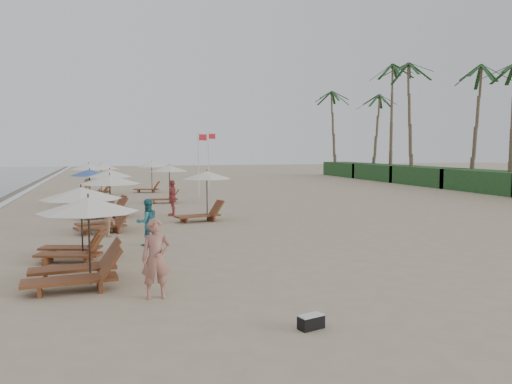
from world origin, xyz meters
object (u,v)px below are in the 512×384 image
object	(u,v)px
lounger_station_1	(75,220)
beachgoer_mid_b	(110,216)
lounger_station_0	(78,242)
lounger_station_6	(99,177)
lounger_station_3	(104,196)
beachgoer_mid_a	(147,222)
lounger_station_5	(85,183)
beachgoer_near	(156,259)
inland_station_0	(203,191)
lounger_station_2	(105,202)
inland_station_2	(150,173)
duffel_bag	(311,322)
beachgoer_far_b	(88,192)
lounger_station_4	(86,188)
beachgoer_far_a	(172,198)
flag_pole_near	(199,161)
inland_station_1	(167,178)

from	to	relation	value
lounger_station_1	beachgoer_mid_b	distance (m)	3.77
lounger_station_0	lounger_station_6	size ratio (longest dim) A/B	1.08
lounger_station_3	beachgoer_mid_a	world-z (taller)	lounger_station_3
lounger_station_5	beachgoer_near	size ratio (longest dim) A/B	1.41
lounger_station_0	lounger_station_1	bearing A→B (deg)	93.98
inland_station_0	beachgoer_mid_b	xyz separation A→B (m)	(-4.06, -3.03, -0.59)
lounger_station_1	lounger_station_2	distance (m)	5.05
lounger_station_3	beachgoer_mid_a	distance (m)	7.83
inland_station_2	lounger_station_0	bearing A→B (deg)	-98.63
inland_station_2	beachgoer_near	xyz separation A→B (m)	(-2.21, -27.14, -0.59)
lounger_station_1	duffel_bag	world-z (taller)	lounger_station_1
lounger_station_3	beachgoer_near	distance (m)	13.90
beachgoer_far_b	lounger_station_6	bearing A→B (deg)	10.22
beachgoer_far_b	duffel_bag	distance (m)	21.90
inland_station_0	lounger_station_3	bearing A→B (deg)	148.86
lounger_station_4	beachgoer_near	world-z (taller)	lounger_station_4
lounger_station_5	inland_station_2	distance (m)	8.00
lounger_station_3	lounger_station_6	distance (m)	12.02
inland_station_2	lounger_station_1	bearing A→B (deg)	-100.31
lounger_station_0	lounger_station_5	bearing A→B (deg)	91.31
inland_station_2	beachgoer_mid_a	size ratio (longest dim) A/B	1.65
lounger_station_4	beachgoer_near	xyz separation A→B (m)	(1.98, -17.73, -0.23)
lounger_station_6	beachgoer_near	bearing A→B (deg)	-86.92
lounger_station_1	lounger_station_5	size ratio (longest dim) A/B	1.04
inland_station_2	inland_station_0	bearing A→B (deg)	-86.48
lounger_station_0	beachgoer_mid_b	bearing A→B (deg)	83.23
beachgoer_far_b	lounger_station_3	bearing A→B (deg)	-155.49
lounger_station_3	beachgoer_far_a	size ratio (longest dim) A/B	1.51
lounger_station_5	beachgoer_mid_a	distance (m)	14.44
inland_station_0	beachgoer_far_b	world-z (taller)	inland_station_0
lounger_station_0	lounger_station_2	size ratio (longest dim) A/B	1.04
lounger_station_0	beachgoer_mid_b	xyz separation A→B (m)	(0.79, 6.67, -0.27)
lounger_station_1	inland_station_0	size ratio (longest dim) A/B	0.93
lounger_station_3	duffel_bag	world-z (taller)	lounger_station_3
lounger_station_4	flag_pole_near	xyz separation A→B (m)	(6.90, 3.96, 1.32)
lounger_station_3	lounger_station_2	bearing A→B (deg)	-89.89
beachgoer_near	flag_pole_near	bearing A→B (deg)	77.65
lounger_station_4	lounger_station_3	bearing A→B (deg)	-76.54
lounger_station_0	inland_station_1	world-z (taller)	inland_station_1
lounger_station_5	inland_station_2	world-z (taller)	lounger_station_5
lounger_station_1	duffel_bag	size ratio (longest dim) A/B	4.97
lounger_station_1	flag_pole_near	distance (m)	18.38
beachgoer_mid_a	duffel_bag	size ratio (longest dim) A/B	3.05
lounger_station_4	inland_station_0	size ratio (longest dim) A/B	0.85
lounger_station_0	beachgoer_mid_b	size ratio (longest dim) A/B	1.79
inland_station_1	beachgoer_mid_a	size ratio (longest dim) A/B	1.61
inland_station_0	lounger_station_5	bearing A→B (deg)	120.15
duffel_bag	lounger_station_2	bearing A→B (deg)	105.91
lounger_station_4	flag_pole_near	bearing A→B (deg)	29.85
lounger_station_0	duffel_bag	bearing A→B (deg)	-46.21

